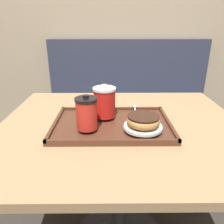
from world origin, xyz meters
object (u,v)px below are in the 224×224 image
object	(u,v)px
donut_chocolate_glazed	(143,120)
spoon	(135,108)
coffee_cup_front	(87,113)
coffee_cup_rear	(104,102)

from	to	relation	value
donut_chocolate_glazed	spoon	bearing A→B (deg)	92.64
coffee_cup_front	coffee_cup_rear	distance (m)	0.14
donut_chocolate_glazed	spoon	world-z (taller)	donut_chocolate_glazed
coffee_cup_front	donut_chocolate_glazed	xyz separation A→B (m)	(0.21, -0.00, -0.03)
spoon	coffee_cup_front	bearing A→B (deg)	135.97
coffee_cup_front	coffee_cup_rear	xyz separation A→B (m)	(0.06, 0.12, 0.00)
coffee_cup_front	donut_chocolate_glazed	bearing A→B (deg)	-0.83
spoon	coffee_cup_rear	bearing A→B (deg)	120.94
coffee_cup_rear	spoon	distance (m)	0.17
coffee_cup_rear	spoon	size ratio (longest dim) A/B	0.89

